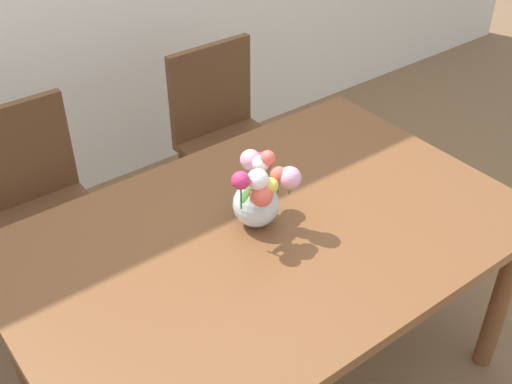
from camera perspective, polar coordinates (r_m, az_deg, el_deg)
ground_plane at (r=2.52m, az=0.83°, el=-16.33°), size 12.00×12.00×0.00m
dining_table at (r=2.05m, az=0.99°, el=-5.29°), size 1.62×1.05×0.73m
chair_left at (r=2.59m, az=-18.99°, el=-0.98°), size 0.42×0.42×0.90m
chair_right at (r=2.90m, az=-2.72°, el=5.43°), size 0.42×0.42×0.90m
flower_vase at (r=1.96m, az=0.29°, el=0.00°), size 0.22×0.22×0.25m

